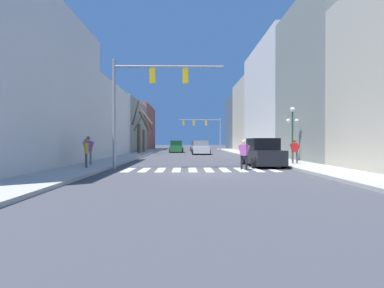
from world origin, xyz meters
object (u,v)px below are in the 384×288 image
(pedestrian_crossing_street, at_px, (86,150))
(pedestrian_on_left_sidewalk, at_px, (88,148))
(street_tree_left_mid, at_px, (140,130))
(car_parked_right_far, at_px, (176,147))
(pedestrian_waiting_at_curb, at_px, (244,152))
(traffic_signal_near, at_px, (145,90))
(traffic_signal_far, at_px, (204,126))
(car_driving_toward_lane, at_px, (262,153))
(street_lamp_right_corner, at_px, (292,123))
(pedestrian_near_right_corner, at_px, (295,149))
(street_tree_left_far, at_px, (144,134))
(car_parked_left_mid, at_px, (201,148))
(car_parked_left_far, at_px, (197,146))

(pedestrian_crossing_street, relative_size, pedestrian_on_left_sidewalk, 0.92)
(pedestrian_on_left_sidewalk, xyz_separation_m, street_tree_left_mid, (0.16, 19.17, 1.86))
(car_parked_right_far, distance_m, pedestrian_waiting_at_curb, 27.08)
(traffic_signal_near, relative_size, pedestrian_on_left_sidewalk, 3.64)
(pedestrian_waiting_at_curb, height_order, street_tree_left_mid, street_tree_left_mid)
(traffic_signal_far, relative_size, pedestrian_on_left_sidewalk, 4.03)
(car_parked_right_far, bearing_deg, pedestrian_crossing_street, -8.71)
(car_driving_toward_lane, xyz_separation_m, street_tree_left_mid, (-10.77, 18.35, 2.22))
(traffic_signal_far, height_order, pedestrian_waiting_at_curb, traffic_signal_far)
(pedestrian_crossing_street, xyz_separation_m, street_tree_left_mid, (-0.27, 20.81, 1.94))
(traffic_signal_far, bearing_deg, street_lamp_right_corner, -80.53)
(pedestrian_waiting_at_curb, bearing_deg, pedestrian_on_left_sidewalk, 25.27)
(pedestrian_waiting_at_curb, relative_size, pedestrian_near_right_corner, 1.06)
(street_tree_left_far, bearing_deg, street_lamp_right_corner, -55.09)
(car_parked_right_far, relative_size, pedestrian_waiting_at_curb, 2.58)
(pedestrian_on_left_sidewalk, bearing_deg, street_tree_left_mid, 98.02)
(car_parked_left_mid, relative_size, pedestrian_near_right_corner, 3.01)
(street_tree_left_far, bearing_deg, car_parked_right_far, 17.17)
(pedestrian_crossing_street, distance_m, pedestrian_on_left_sidewalk, 1.70)
(car_parked_left_mid, distance_m, car_driving_toward_lane, 18.20)
(traffic_signal_far, bearing_deg, pedestrian_near_right_corner, -82.66)
(traffic_signal_near, xyz_separation_m, pedestrian_near_right_corner, (9.53, 2.17, -3.50))
(car_parked_left_far, relative_size, pedestrian_crossing_street, 2.56)
(pedestrian_near_right_corner, bearing_deg, car_parked_right_far, 111.16)
(car_driving_toward_lane, distance_m, pedestrian_near_right_corner, 2.28)
(pedestrian_near_right_corner, bearing_deg, car_driving_toward_lane, -169.83)
(traffic_signal_near, relative_size, car_parked_left_mid, 1.34)
(car_parked_left_far, height_order, street_tree_left_far, street_tree_left_far)
(pedestrian_on_left_sidewalk, bearing_deg, pedestrian_crossing_street, -66.83)
(street_lamp_right_corner, bearing_deg, traffic_signal_near, -155.05)
(car_parked_left_mid, distance_m, street_tree_left_mid, 7.96)
(car_parked_right_far, height_order, street_tree_left_far, street_tree_left_far)
(street_tree_left_far, bearing_deg, pedestrian_on_left_sidewalk, -90.05)
(traffic_signal_far, bearing_deg, pedestrian_on_left_sidewalk, -105.46)
(pedestrian_waiting_at_curb, bearing_deg, car_parked_right_far, -45.29)
(car_driving_toward_lane, bearing_deg, traffic_signal_near, 104.05)
(street_tree_left_far, bearing_deg, car_parked_left_far, 41.10)
(car_parked_left_far, xyz_separation_m, car_driving_toward_lane, (3.27, -29.60, 0.07))
(car_driving_toward_lane, height_order, street_tree_left_mid, street_tree_left_mid)
(car_parked_right_far, bearing_deg, street_lamp_right_corner, 23.79)
(car_parked_left_mid, xyz_separation_m, street_tree_left_far, (-7.76, 5.00, 1.90))
(car_parked_left_mid, xyz_separation_m, pedestrian_on_left_sidewalk, (-7.78, -18.74, 0.40))
(pedestrian_waiting_at_curb, bearing_deg, car_driving_toward_lane, -90.56)
(car_parked_right_far, bearing_deg, pedestrian_near_right_corner, 19.83)
(traffic_signal_far, xyz_separation_m, car_parked_left_far, (-1.43, -2.47, -3.47))
(pedestrian_near_right_corner, distance_m, street_tree_left_far, 26.18)
(traffic_signal_near, bearing_deg, street_tree_left_far, 98.34)
(traffic_signal_far, xyz_separation_m, pedestrian_waiting_at_curb, (0.19, -34.40, -3.23))
(traffic_signal_far, bearing_deg, car_parked_left_mid, -95.31)
(pedestrian_crossing_street, bearing_deg, pedestrian_on_left_sidewalk, 172.61)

